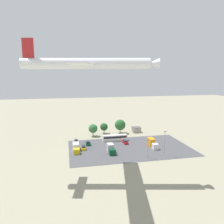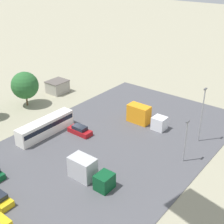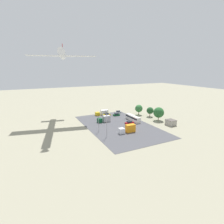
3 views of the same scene
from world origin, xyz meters
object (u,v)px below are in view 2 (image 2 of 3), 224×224
Objects in this scene: parked_car_1 at (80,130)px; parked_truck_1 at (89,171)px; bus at (46,126)px; parked_truck_2 at (144,116)px; shed_building at (58,87)px.

parked_truck_1 reaches higher than parked_car_1.
bus is 6.33m from parked_car_1.
parked_truck_1 is at bearing 8.90° from parked_truck_2.
parked_truck_1 is at bearing -18.62° from bus.
parked_truck_2 is (-10.61, 7.40, 0.99)m from parked_car_1.
parked_truck_2 reaches higher than parked_car_1.
parked_truck_1 is (5.14, 15.27, -0.09)m from bus.
parked_truck_2 is (0.85, 25.68, 0.24)m from shed_building.
parked_car_1 is at bearing -131.17° from parked_truck_1.
shed_building is 0.58× the size of parked_truck_2.
shed_building is 21.59m from parked_car_1.
bus is at bearing -49.80° from parked_car_1.
parked_car_1 is 12.97m from parked_truck_2.
shed_building is 20.55m from bus.
shed_building is at bearing -91.90° from parked_truck_2.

